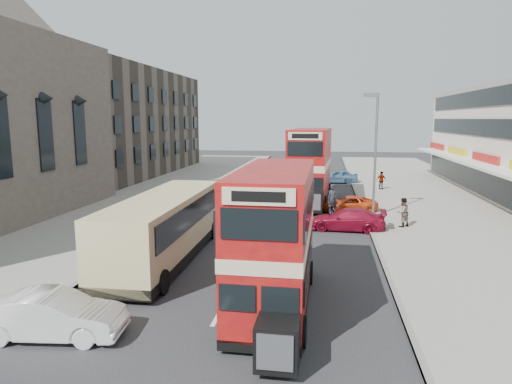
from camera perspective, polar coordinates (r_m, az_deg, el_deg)
The scene contains 18 objects.
ground at distance 14.06m, azimuth -6.67°, elevation -18.37°, with size 160.00×160.00×0.00m, color #28282B.
road_surface at distance 32.81m, azimuth 2.68°, elevation -2.18°, with size 12.00×90.00×0.01m, color #28282B.
pavement_right at distance 33.72m, azimuth 23.41°, elevation -2.51°, with size 12.00×90.00×0.15m, color gray.
pavement_left at distance 36.09m, azimuth -16.63°, elevation -1.40°, with size 12.00×90.00×0.15m, color gray.
kerb_left at distance 33.98m, azimuth -7.61°, elevation -1.73°, with size 0.20×90.00×0.16m, color gray.
kerb_right at distance 32.73m, azimuth 13.36°, elevation -2.33°, with size 0.20×90.00×0.16m, color gray.
brick_terrace at distance 56.08m, azimuth -18.31°, elevation 8.28°, with size 14.00×28.00×12.00m, color #66594C.
street_lamp at distance 30.19m, azimuth 14.79°, elevation 5.69°, with size 1.00×0.20×8.12m.
bus_main at distance 15.51m, azimuth 2.43°, elevation -5.81°, with size 2.39×8.55×4.70m.
bus_second at distance 35.46m, azimuth 6.91°, elevation 3.38°, with size 3.25×10.19×5.54m.
coach at distance 21.20m, azimuth -11.48°, elevation -4.14°, with size 2.90×10.67×2.82m.
car_left_front at distance 15.20m, azimuth -24.36°, elevation -14.06°, with size 1.48×4.25×1.40m, color white.
car_right_a at distance 27.06m, azimuth 11.43°, elevation -3.43°, with size 1.81×4.46×1.29m, color maroon.
car_right_b at distance 32.39m, azimuth 11.60°, elevation -1.51°, with size 1.86×4.02×1.12m, color #DF4516.
car_right_c at distance 46.50m, azimuth 10.27°, elevation 1.93°, with size 1.64×4.07×1.39m, color teal.
pedestrian_near at distance 28.08m, azimuth 18.09°, elevation -2.44°, with size 0.65×0.44×1.76m, color gray.
pedestrian_far at distance 42.58m, azimuth 15.57°, elevation 1.45°, with size 0.96×0.40×1.64m, color gray.
cyclist at distance 30.29m, azimuth 9.67°, elevation -1.80°, with size 0.79×1.79×2.22m.
Camera 1 is at (3.44, -11.98, 6.50)m, focal length 31.57 mm.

